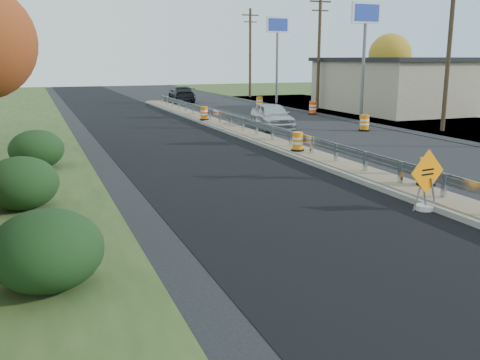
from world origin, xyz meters
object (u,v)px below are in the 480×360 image
object	(u,v)px
barrel_median_near	(427,172)
barrel_median_mid	(298,142)
barrel_shoulder_mid	(313,108)
car_dark_far	(182,94)
caution_sign	(426,195)
barrel_shoulder_far	(259,103)
barrel_median_far	(204,114)
car_silver	(272,116)
barrel_shoulder_near	(364,123)

from	to	relation	value
barrel_median_near	barrel_median_mid	bearing A→B (deg)	96.49
barrel_shoulder_mid	car_dark_far	distance (m)	16.46
caution_sign	barrel_median_mid	xyz separation A→B (m)	(0.62, 9.02, 0.18)
barrel_median_near	barrel_shoulder_far	size ratio (longest dim) A/B	0.88
car_dark_far	caution_sign	bearing A→B (deg)	92.31
barrel_median_mid	barrel_median_far	distance (m)	13.03
car_silver	caution_sign	bearing A→B (deg)	-93.45
barrel_shoulder_mid	barrel_shoulder_far	world-z (taller)	barrel_shoulder_far
barrel_median_far	barrel_shoulder_near	distance (m)	10.42
barrel_shoulder_near	car_dark_far	world-z (taller)	car_dark_far
barrel_shoulder_mid	car_silver	distance (m)	9.26
barrel_median_mid	barrel_shoulder_far	world-z (taller)	barrel_median_mid
barrel_shoulder_far	car_silver	world-z (taller)	car_silver
barrel_median_far	barrel_shoulder_far	world-z (taller)	barrel_median_far
caution_sign	barrel_median_far	distance (m)	22.06
barrel_median_mid	caution_sign	bearing A→B (deg)	-93.90
barrel_shoulder_near	car_silver	size ratio (longest dim) A/B	0.21
car_silver	car_dark_far	world-z (taller)	car_silver
caution_sign	barrel_median_mid	bearing A→B (deg)	77.63
barrel_median_near	car_silver	xyz separation A→B (m)	(2.03, 16.27, 0.13)
barrel_median_mid	car_silver	xyz separation A→B (m)	(2.86, 8.94, 0.16)
barrel_shoulder_far	car_silver	bearing A→B (deg)	-110.01
barrel_median_mid	barrel_shoulder_far	distance (m)	22.86
barrel_median_far	caution_sign	bearing A→B (deg)	-91.13
barrel_median_mid	barrel_median_far	xyz separation A→B (m)	(-0.18, 13.03, 0.02)
barrel_median_near	barrel_shoulder_far	xyz separation A→B (m)	(6.64, 28.93, -0.17)
barrel_median_mid	barrel_shoulder_mid	distance (m)	18.15
barrel_median_near	barrel_median_far	distance (m)	20.39
caution_sign	car_silver	distance (m)	18.30
barrel_median_near	barrel_median_mid	distance (m)	7.38
barrel_median_near	car_silver	bearing A→B (deg)	82.89
barrel_median_mid	car_silver	bearing A→B (deg)	72.24
barrel_shoulder_near	caution_sign	bearing A→B (deg)	-118.44
barrel_median_mid	barrel_shoulder_far	size ratio (longest dim) A/B	0.83
car_silver	barrel_shoulder_mid	bearing A→B (deg)	53.30
caution_sign	barrel_shoulder_mid	bearing A→B (deg)	59.54
barrel_median_near	barrel_median_mid	size ratio (longest dim) A/B	1.06
barrel_shoulder_near	barrel_shoulder_far	world-z (taller)	barrel_shoulder_far
barrel_shoulder_near	barrel_shoulder_far	bearing A→B (deg)	90.24
barrel_median_far	barrel_shoulder_mid	bearing A→B (deg)	15.00
barrel_median_mid	barrel_shoulder_mid	size ratio (longest dim) A/B	0.83
barrel_median_near	barrel_shoulder_far	bearing A→B (deg)	77.07
barrel_shoulder_mid	barrel_shoulder_far	xyz separation A→B (m)	(-1.84, 6.03, 0.00)
caution_sign	barrel_shoulder_mid	size ratio (longest dim) A/B	1.76
caution_sign	barrel_shoulder_far	xyz separation A→B (m)	(8.09, 30.63, 0.03)
barrel_shoulder_mid	barrel_median_far	bearing A→B (deg)	-165.00
caution_sign	car_dark_far	xyz separation A→B (m)	(3.72, 39.84, 0.33)
barrel_median_far	car_dark_far	size ratio (longest dim) A/B	0.16
caution_sign	car_silver	world-z (taller)	caution_sign
barrel_shoulder_near	car_silver	world-z (taller)	car_silver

